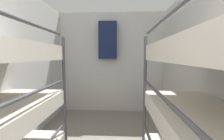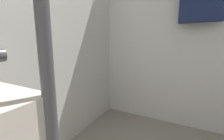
# 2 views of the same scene
# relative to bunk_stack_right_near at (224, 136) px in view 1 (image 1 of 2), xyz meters

# --- Properties ---
(wall_right) EXTENTS (0.06, 4.32, 2.50)m
(wall_right) POSITION_rel_bunk_stack_right_near_xyz_m (0.42, 0.68, 0.37)
(wall_right) COLOR silver
(wall_right) RESTS_ON ground_plane
(wall_back) EXTENTS (2.73, 0.06, 2.50)m
(wall_back) POSITION_rel_bunk_stack_right_near_xyz_m (-0.92, 2.80, 0.37)
(wall_back) COLOR silver
(wall_back) RESTS_ON ground_plane
(bunk_stack_right_near) EXTENTS (0.79, 1.86, 1.70)m
(bunk_stack_right_near) POSITION_rel_bunk_stack_right_near_xyz_m (0.00, 0.00, 0.00)
(bunk_stack_right_near) COLOR #4C4C51
(bunk_stack_right_near) RESTS_ON ground_plane
(hanging_coat) EXTENTS (0.44, 0.12, 0.90)m
(hanging_coat) POSITION_rel_bunk_stack_right_near_xyz_m (-1.00, 2.65, 0.92)
(hanging_coat) COLOR #192347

